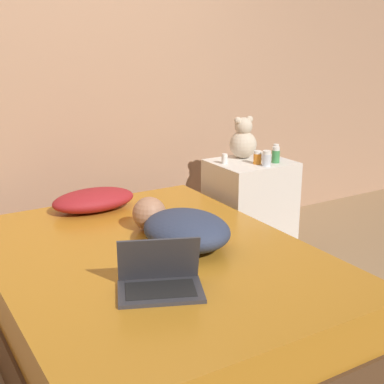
% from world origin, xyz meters
% --- Properties ---
extents(ground_plane, '(12.00, 12.00, 0.00)m').
position_xyz_m(ground_plane, '(0.00, 0.00, 0.00)').
color(ground_plane, '#937551').
extents(wall_back, '(8.00, 0.06, 2.60)m').
position_xyz_m(wall_back, '(0.00, 1.22, 1.30)').
color(wall_back, tan).
rests_on(wall_back, ground_plane).
extents(bed, '(1.43, 1.88, 0.46)m').
position_xyz_m(bed, '(0.00, 0.00, 0.23)').
color(bed, '#4C331E').
rests_on(bed, ground_plane).
extents(nightstand, '(0.50, 0.43, 0.65)m').
position_xyz_m(nightstand, '(1.03, 0.60, 0.32)').
color(nightstand, silver).
rests_on(nightstand, ground_plane).
extents(pillow, '(0.49, 0.29, 0.12)m').
position_xyz_m(pillow, '(-0.01, 0.73, 0.52)').
color(pillow, maroon).
rests_on(pillow, bed).
extents(person_lying, '(0.45, 0.65, 0.18)m').
position_xyz_m(person_lying, '(0.17, 0.02, 0.54)').
color(person_lying, '#2D3851').
rests_on(person_lying, bed).
extents(laptop, '(0.39, 0.33, 0.22)m').
position_xyz_m(laptop, '(-0.15, -0.36, 0.51)').
color(laptop, '#333338').
rests_on(laptop, bed).
extents(teddy_bear, '(0.18, 0.18, 0.28)m').
position_xyz_m(teddy_bear, '(1.04, 0.71, 0.77)').
color(teddy_bear, beige).
rests_on(teddy_bear, nightstand).
extents(bottle_blue, '(0.04, 0.04, 0.10)m').
position_xyz_m(bottle_blue, '(1.20, 0.57, 0.70)').
color(bottle_blue, '#3866B2').
rests_on(bottle_blue, nightstand).
extents(bottle_orange, '(0.05, 0.05, 0.09)m').
position_xyz_m(bottle_orange, '(1.02, 0.53, 0.69)').
color(bottle_orange, orange).
rests_on(bottle_orange, nightstand).
extents(bottle_clear, '(0.06, 0.06, 0.10)m').
position_xyz_m(bottle_clear, '(1.03, 0.45, 0.70)').
color(bottle_clear, silver).
rests_on(bottle_clear, nightstand).
extents(bottle_white, '(0.04, 0.04, 0.06)m').
position_xyz_m(bottle_white, '(0.84, 0.63, 0.68)').
color(bottle_white, white).
rests_on(bottle_white, nightstand).
extents(bottle_green, '(0.05, 0.05, 0.10)m').
position_xyz_m(bottle_green, '(1.14, 0.49, 0.70)').
color(bottle_green, '#3D8E4C').
rests_on(bottle_green, nightstand).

